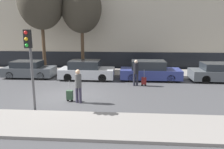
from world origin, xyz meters
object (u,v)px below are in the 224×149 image
trolley_left (70,95)px  traffic_light (30,54)px  parked_bicycle (79,67)px  bare_tree_near_crossing (41,1)px  pedestrian_left (78,84)px  parked_car_3 (221,73)px  trolley_right (144,81)px  bare_tree_down_street (81,8)px  parked_car_2 (150,71)px  pedestrian_right (136,71)px  parked_car_0 (29,70)px  parked_car_1 (86,70)px

trolley_left → traffic_light: (-1.31, -1.54, 2.34)m
parked_bicycle → bare_tree_near_crossing: (-2.88, -0.42, 5.49)m
pedestrian_left → parked_car_3: bearing=49.3°
trolley_right → bare_tree_down_street: bearing=138.3°
pedestrian_left → trolley_left: (-0.52, 0.18, -0.65)m
trolley_left → parked_car_2: bearing=48.5°
bare_tree_near_crossing → bare_tree_down_street: bearing=15.9°
pedestrian_right → bare_tree_down_street: bare_tree_down_street is taller
pedestrian_left → parked_bicycle: pedestrian_left is taller
parked_car_3 → pedestrian_right: (-6.31, -1.78, 0.37)m
trolley_right → bare_tree_near_crossing: 10.63m
trolley_left → bare_tree_near_crossing: 9.99m
parked_car_0 → parked_car_1: (4.65, -0.23, 0.04)m
pedestrian_left → trolley_left: size_ratio=1.55×
trolley_left → parked_bicycle: (-1.21, 7.61, 0.13)m
parked_car_2 → parked_bicycle: bearing=158.9°
parked_bicycle → parked_car_0: bearing=-149.4°
parked_car_3 → bare_tree_down_street: bare_tree_down_street is taller
bare_tree_down_street → trolley_left: bearing=-83.4°
parked_car_2 → trolley_left: 7.11m
parked_car_3 → bare_tree_near_crossing: 15.10m
trolley_right → trolley_left: bearing=-139.6°
pedestrian_left → pedestrian_right: (3.09, 3.72, 0.00)m
pedestrian_left → trolley_right: pedestrian_left is taller
parked_car_3 → pedestrian_left: pedestrian_left is taller
parked_car_1 → bare_tree_near_crossing: size_ratio=0.50×
parked_car_2 → trolley_left: size_ratio=3.93×
traffic_light → pedestrian_right: bearing=45.9°
parked_car_3 → pedestrian_left: bearing=-149.7°
bare_tree_near_crossing → bare_tree_down_street: (3.14, 0.89, -0.49)m
pedestrian_left → pedestrian_right: same height
pedestrian_left → bare_tree_near_crossing: bare_tree_near_crossing is taller
pedestrian_right → parked_bicycle: size_ratio=1.00×
pedestrian_left → pedestrian_right: 4.84m
pedestrian_left → traffic_light: traffic_light is taller
traffic_light → parked_bicycle: 9.41m
parked_car_1 → pedestrian_left: 5.50m
parked_car_0 → bare_tree_down_street: (3.81, 2.56, 4.86)m
trolley_right → parked_bicycle: size_ratio=0.64×
parked_car_0 → pedestrian_left: size_ratio=2.20×
parked_car_3 → bare_tree_near_crossing: bearing=172.4°
pedestrian_right → trolley_right: bearing=179.9°
parked_bicycle → parked_car_2: bearing=-21.1°
trolley_left → parked_bicycle: trolley_left is taller
pedestrian_left → trolley_right: size_ratio=1.58×
pedestrian_left → parked_bicycle: 7.99m
parked_car_3 → trolley_left: 11.25m
pedestrian_left → trolley_right: (3.64, 3.71, -0.66)m
parked_car_0 → parked_bicycle: 4.11m
parked_car_0 → traffic_light: traffic_light is taller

